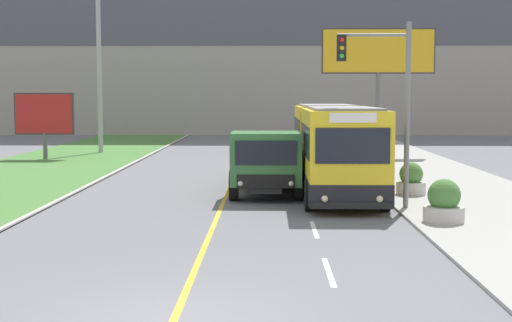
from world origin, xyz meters
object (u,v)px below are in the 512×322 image
at_px(dump_truck, 266,163).
at_px(planter_round_near, 444,203).
at_px(utility_pole_far, 99,59).
at_px(planter_round_second, 411,181).
at_px(city_bus, 333,148).
at_px(car_distant, 312,144).
at_px(traffic_light_mast, 387,91).
at_px(billboard_small, 44,115).
at_px(billboard_large, 378,56).

distance_m(dump_truck, planter_round_near, 7.51).
bearing_deg(utility_pole_far, planter_round_second, -50.77).
relative_size(city_bus, car_distant, 2.90).
bearing_deg(planter_round_near, planter_round_second, 88.13).
bearing_deg(car_distant, utility_pole_far, 172.74).
xyz_separation_m(city_bus, car_distant, (0.14, 15.64, -0.94)).
height_order(dump_truck, traffic_light_mast, traffic_light_mast).
relative_size(billboard_small, planter_round_second, 3.24).
distance_m(city_bus, dump_truck, 3.00).
bearing_deg(billboard_large, car_distant, 170.76).
height_order(billboard_large, planter_round_near, billboard_large).
bearing_deg(car_distant, planter_round_near, -84.27).
distance_m(dump_truck, utility_pole_far, 22.01).
height_order(utility_pole_far, planter_round_second, utility_pole_far).
height_order(city_bus, billboard_large, billboard_large).
bearing_deg(utility_pole_far, billboard_large, -7.71).
xyz_separation_m(utility_pole_far, planter_round_near, (15.33, -24.47, -5.21)).
distance_m(billboard_small, planter_round_second, 22.79).
xyz_separation_m(billboard_small, planter_round_near, (17.37, -19.89, -1.87)).
bearing_deg(dump_truck, planter_round_near, -48.58).
distance_m(traffic_light_mast, billboard_small, 23.74).
bearing_deg(billboard_small, planter_round_second, -39.40).
xyz_separation_m(dump_truck, billboard_small, (-12.42, 14.27, 1.29)).
relative_size(dump_truck, billboard_small, 1.69).
bearing_deg(city_bus, dump_truck, -148.49).
bearing_deg(dump_truck, planter_round_second, -1.64).
bearing_deg(planter_round_second, car_distant, 98.10).
height_order(city_bus, car_distant, city_bus).
bearing_deg(city_bus, billboard_small, 139.60).
height_order(car_distant, planter_round_near, car_distant).
distance_m(dump_truck, planter_round_second, 5.17).
distance_m(city_bus, utility_pole_far, 21.98).
relative_size(dump_truck, planter_round_near, 5.24).
relative_size(car_distant, billboard_small, 1.15).
bearing_deg(city_bus, traffic_light_mast, -75.32).
bearing_deg(planter_round_second, city_bus, 146.91).
bearing_deg(dump_truck, billboard_large, 68.72).
relative_size(car_distant, billboard_large, 0.58).
height_order(car_distant, traffic_light_mast, traffic_light_mast).
bearing_deg(traffic_light_mast, utility_pole_far, 122.78).
xyz_separation_m(traffic_light_mast, billboard_small, (-16.16, 17.34, -1.25)).
bearing_deg(utility_pole_far, traffic_light_mast, -57.22).
relative_size(city_bus, billboard_large, 1.67).
bearing_deg(traffic_light_mast, billboard_small, 132.98).
bearing_deg(traffic_light_mast, planter_round_second, 64.48).
height_order(billboard_large, billboard_small, billboard_large).
height_order(billboard_small, planter_round_near, billboard_small).
xyz_separation_m(city_bus, traffic_light_mast, (1.21, -4.62, 2.09)).
distance_m(car_distant, traffic_light_mast, 20.51).
bearing_deg(planter_round_second, planter_round_near, -91.87).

